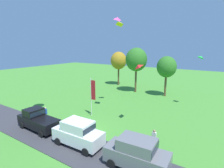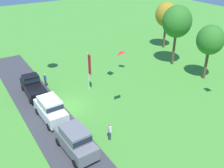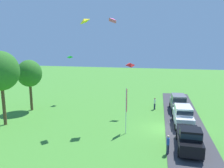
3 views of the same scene
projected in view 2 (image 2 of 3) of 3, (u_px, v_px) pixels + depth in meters
The scene contains 12 objects.
ground_plane at pixel (66, 106), 28.51m from camera, with size 120.00×120.00×0.00m, color #478E33.
pavement_strip at pixel (44, 112), 27.34m from camera, with size 36.00×4.40×0.06m, color #38383D.
car_pickup_mid_row at pixel (33, 86), 30.26m from camera, with size 5.05×2.16×2.14m.
car_suv_far_end at pixel (51, 108), 25.75m from camera, with size 4.65×2.15×2.28m.
car_suv_near_entrance at pixel (75, 140), 21.57m from camera, with size 4.68×2.22×2.28m.
person_on_lawn at pixel (45, 80), 32.11m from camera, with size 0.36×0.24×1.71m.
person_watching_sky at pixel (109, 132), 23.17m from camera, with size 0.36×0.24×1.71m.
tree_far_left at pixel (166, 15), 42.51m from camera, with size 3.60×3.60×7.59m.
tree_center_back at pixel (177, 22), 35.83m from camera, with size 4.04×4.04×8.53m.
tree_left_of_center at pixel (210, 40), 32.12m from camera, with size 3.37×3.37×7.10m.
flag_banner at pixel (89, 67), 30.16m from camera, with size 0.71×0.08×4.90m.
kite_diamond_trailing_tail at pixel (120, 52), 24.29m from camera, with size 0.94×0.73×0.30m, color red.
Camera 2 is at (23.07, -8.61, 15.39)m, focal length 42.00 mm.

